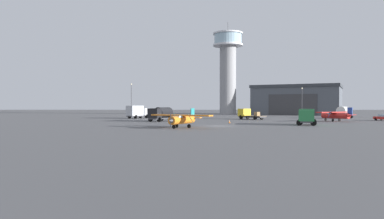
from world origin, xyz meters
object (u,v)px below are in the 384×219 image
(airplane_red, at_px, (336,115))
(truck_box_silver, at_px, (137,111))
(control_tower, at_px, (228,66))
(traffic_cone_near_left, at_px, (173,122))
(truck_box_green, at_px, (307,116))
(truck_flatbed_yellow, at_px, (248,114))
(airplane_orange, at_px, (182,119))
(light_post_west, at_px, (131,97))
(traffic_cone_near_right, at_px, (229,121))
(truck_fuel_tanker_black, at_px, (161,113))
(truck_fuel_tanker_white, at_px, (344,112))
(car_red, at_px, (384,117))
(light_post_east, at_px, (302,99))

(airplane_red, xyz_separation_m, truck_box_silver, (-43.62, 15.68, 0.40))
(control_tower, xyz_separation_m, traffic_cone_near_left, (-15.20, -64.62, -17.04))
(truck_box_green, xyz_separation_m, truck_flatbed_yellow, (-6.41, 23.70, -0.31))
(airplane_red, relative_size, airplane_orange, 0.97)
(light_post_west, relative_size, traffic_cone_near_right, 14.67)
(truck_fuel_tanker_black, bearing_deg, truck_box_green, 88.37)
(control_tower, bearing_deg, truck_fuel_tanker_white, -55.22)
(truck_fuel_tanker_white, xyz_separation_m, truck_box_silver, (-51.90, -0.38, 0.10))
(car_red, xyz_separation_m, traffic_cone_near_right, (-34.39, -11.44, -0.40))
(truck_fuel_tanker_white, bearing_deg, traffic_cone_near_right, 166.12)
(traffic_cone_near_right, bearing_deg, control_tower, 85.25)
(control_tower, relative_size, truck_fuel_tanker_black, 4.79)
(airplane_orange, distance_m, truck_box_green, 22.11)
(control_tower, bearing_deg, truck_box_silver, -124.85)
(airplane_orange, bearing_deg, airplane_red, 152.11)
(traffic_cone_near_right, bearing_deg, airplane_red, 19.17)
(control_tower, bearing_deg, truck_flatbed_yellow, -88.61)
(airplane_orange, xyz_separation_m, traffic_cone_near_right, (8.15, 13.31, -1.00))
(airplane_red, distance_m, traffic_cone_near_right, 23.92)
(truck_fuel_tanker_white, bearing_deg, truck_box_silver, 128.77)
(truck_fuel_tanker_black, bearing_deg, truck_fuel_tanker_white, 135.41)
(truck_fuel_tanker_black, xyz_separation_m, car_red, (47.84, 3.63, -0.92))
(truck_flatbed_yellow, bearing_deg, light_post_west, 9.91)
(control_tower, relative_size, car_red, 7.00)
(light_post_east, bearing_deg, airplane_red, -92.00)
(control_tower, height_order, light_post_west, control_tower)
(airplane_red, bearing_deg, light_post_west, 19.23)
(airplane_orange, bearing_deg, traffic_cone_near_left, -140.94)
(control_tower, distance_m, airplane_orange, 77.20)
(truck_box_green, distance_m, light_post_east, 41.65)
(truck_fuel_tanker_white, bearing_deg, airplane_orange, 172.01)
(airplane_orange, xyz_separation_m, light_post_east, (31.66, 47.88, 3.62))
(control_tower, xyz_separation_m, truck_box_silver, (-26.11, -37.50, -15.61))
(control_tower, relative_size, light_post_west, 3.26)
(truck_fuel_tanker_white, height_order, traffic_cone_near_left, truck_fuel_tanker_white)
(control_tower, relative_size, truck_box_green, 5.02)
(truck_box_green, bearing_deg, truck_box_silver, -112.57)
(airplane_orange, distance_m, traffic_cone_near_left, 9.98)
(truck_box_green, xyz_separation_m, light_post_west, (-39.08, 51.36, 4.39))
(truck_fuel_tanker_white, height_order, car_red, truck_fuel_tanker_white)
(traffic_cone_near_right, bearing_deg, truck_fuel_tanker_black, 149.86)
(control_tower, bearing_deg, light_post_east, -55.13)
(truck_fuel_tanker_black, xyz_separation_m, light_post_west, (-13.11, 38.09, 4.27))
(truck_box_silver, bearing_deg, traffic_cone_near_left, -123.03)
(airplane_red, bearing_deg, truck_box_green, 109.90)
(airplane_orange, distance_m, car_red, 49.22)
(truck_box_silver, bearing_deg, airplane_red, -74.72)
(truck_box_green, xyz_separation_m, truck_box_silver, (-33.56, 28.99, 0.21))
(airplane_orange, relative_size, traffic_cone_near_right, 13.33)
(truck_box_green, relative_size, traffic_cone_near_right, 9.52)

